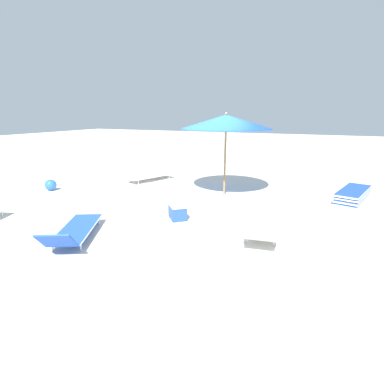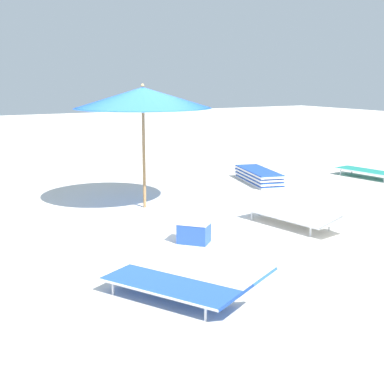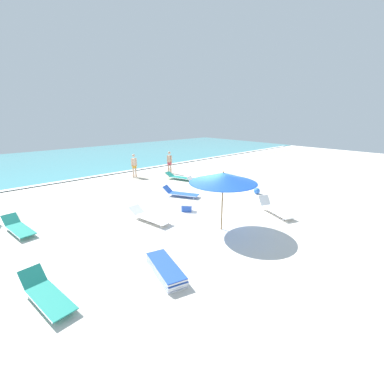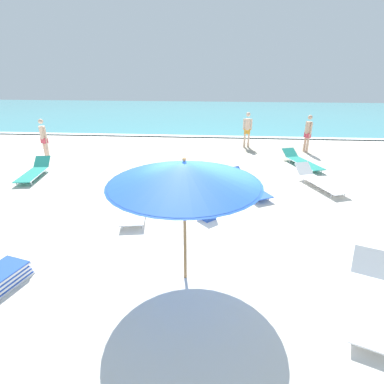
# 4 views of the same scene
# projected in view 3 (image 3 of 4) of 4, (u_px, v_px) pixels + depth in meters

# --- Properties ---
(ground_plane) EXTENTS (60.00, 60.00, 0.16)m
(ground_plane) POSITION_uv_depth(u_px,v_px,m) (210.00, 220.00, 11.76)
(ground_plane) COLOR silver
(ocean_water) EXTENTS (60.00, 18.63, 0.07)m
(ocean_water) POSITION_uv_depth(u_px,v_px,m) (64.00, 160.00, 26.37)
(ocean_water) COLOR teal
(ocean_water) RESTS_ON ground_plane
(beach_umbrella) EXTENTS (2.70, 2.70, 2.47)m
(beach_umbrella) POSITION_uv_depth(u_px,v_px,m) (223.00, 178.00, 10.03)
(beach_umbrella) COLOR #9E7547
(beach_umbrella) RESTS_ON ground_plane
(lounger_stack) EXTENTS (1.08, 1.99, 0.32)m
(lounger_stack) POSITION_uv_depth(u_px,v_px,m) (166.00, 269.00, 7.62)
(lounger_stack) COLOR blue
(lounger_stack) RESTS_ON ground_plane
(sun_lounger_under_umbrella) EXTENTS (0.89, 2.16, 0.57)m
(sun_lounger_under_umbrella) POSITION_uv_depth(u_px,v_px,m) (46.00, 294.00, 6.50)
(sun_lounger_under_umbrella) COLOR #1E8475
(sun_lounger_under_umbrella) RESTS_ON ground_plane
(sun_lounger_beside_umbrella) EXTENTS (1.50, 2.14, 0.56)m
(sun_lounger_beside_umbrella) POSITION_uv_depth(u_px,v_px,m) (180.00, 193.00, 14.83)
(sun_lounger_beside_umbrella) COLOR blue
(sun_lounger_beside_umbrella) RESTS_ON ground_plane
(sun_lounger_near_water_left) EXTENTS (1.35, 2.20, 0.63)m
(sun_lounger_near_water_left) POSITION_uv_depth(u_px,v_px,m) (275.00, 209.00, 12.30)
(sun_lounger_near_water_left) COLOR white
(sun_lounger_near_water_left) RESTS_ON ground_plane
(sun_lounger_near_water_right) EXTENTS (0.90, 2.19, 0.54)m
(sun_lounger_near_water_right) POSITION_uv_depth(u_px,v_px,m) (18.00, 227.00, 10.33)
(sun_lounger_near_water_right) COLOR #1E8475
(sun_lounger_near_water_right) RESTS_ON ground_plane
(sun_lounger_mid_beach_solo) EXTENTS (1.36, 2.44, 0.47)m
(sun_lounger_mid_beach_solo) POSITION_uv_depth(u_px,v_px,m) (181.00, 177.00, 18.62)
(sun_lounger_mid_beach_solo) COLOR #1E8475
(sun_lounger_mid_beach_solo) RESTS_ON ground_plane
(sun_lounger_mid_beach_pair_a) EXTENTS (0.96, 2.27, 0.50)m
(sun_lounger_mid_beach_pair_a) POSITION_uv_depth(u_px,v_px,m) (150.00, 217.00, 11.43)
(sun_lounger_mid_beach_pair_a) COLOR white
(sun_lounger_mid_beach_pair_a) RESTS_ON ground_plane
(sun_lounger_mid_beach_pair_b) EXTENTS (1.37, 2.35, 0.55)m
(sun_lounger_mid_beach_pair_b) POSITION_uv_depth(u_px,v_px,m) (203.00, 183.00, 16.95)
(sun_lounger_mid_beach_pair_b) COLOR white
(sun_lounger_mid_beach_pair_b) RESTS_ON ground_plane
(beachgoer_wading_adult) EXTENTS (0.28, 0.42, 1.76)m
(beachgoer_wading_adult) POSITION_uv_depth(u_px,v_px,m) (169.00, 161.00, 20.48)
(beachgoer_wading_adult) COLOR tan
(beachgoer_wading_adult) RESTS_ON ground_plane
(beachgoer_shoreline_child) EXTENTS (0.45, 0.27, 1.76)m
(beachgoer_shoreline_child) POSITION_uv_depth(u_px,v_px,m) (134.00, 164.00, 19.15)
(beachgoer_shoreline_child) COLOR beige
(beachgoer_shoreline_child) RESTS_ON ground_plane
(beach_ball) EXTENTS (0.36, 0.36, 0.36)m
(beach_ball) POSITION_uv_depth(u_px,v_px,m) (257.00, 191.00, 15.35)
(beach_ball) COLOR blue
(beach_ball) RESTS_ON ground_plane
(cooler_box) EXTENTS (0.60, 0.61, 0.37)m
(cooler_box) POSITION_uv_depth(u_px,v_px,m) (187.00, 207.00, 12.61)
(cooler_box) COLOR blue
(cooler_box) RESTS_ON ground_plane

